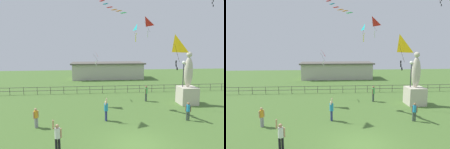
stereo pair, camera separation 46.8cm
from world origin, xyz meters
TOP-DOWN VIEW (x-y plane):
  - ground_plane at (0.00, 0.00)m, footprint 80.00×80.00m
  - statue_monument at (7.17, 8.24)m, footprint 1.79×1.79m
  - lamppost at (6.71, 8.39)m, footprint 0.36×0.36m
  - person_0 at (-1.69, 4.23)m, footprint 0.31×0.53m
  - person_1 at (-4.78, -0.28)m, footprint 0.52×0.31m
  - person_2 at (-6.96, 3.37)m, footprint 0.34×0.35m
  - person_3 at (3.11, 9.62)m, footprint 0.36×0.44m
  - person_4 at (4.97, 3.63)m, footprint 0.43×0.28m
  - kite_0 at (-2.65, 11.62)m, footprint 0.88×1.13m
  - kite_5 at (2.86, 13.49)m, footprint 0.58×1.01m
  - kite_6 at (2.41, 8.11)m, footprint 1.03×1.17m
  - kite_7 at (2.48, 1.06)m, footprint 0.88×1.18m
  - waterfront_railing at (-0.42, 14.00)m, footprint 36.05×0.06m
  - pavilion_building at (0.15, 26.00)m, footprint 13.55×5.07m

SIDE VIEW (x-z plane):
  - ground_plane at x=0.00m, z-range 0.00..0.00m
  - waterfront_railing at x=-0.42m, z-range 0.16..1.11m
  - person_2 at x=-6.96m, z-range 0.11..1.62m
  - person_4 at x=4.97m, z-range 0.11..1.64m
  - person_1 at x=-4.78m, z-range 0.00..1.95m
  - person_0 at x=-1.69m, z-range 0.00..1.97m
  - person_3 at x=3.11m, z-range 0.13..1.88m
  - pavilion_building at x=0.15m, z-range 0.02..3.06m
  - statue_monument at x=7.17m, z-range -1.09..4.39m
  - lamppost at x=6.71m, z-range 1.02..5.58m
  - kite_0 at x=-2.65m, z-range 4.23..6.20m
  - kite_7 at x=2.48m, z-range 4.98..7.26m
  - kite_5 at x=2.86m, z-range 7.20..9.42m
  - kite_6 at x=2.41m, z-range 7.37..9.31m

